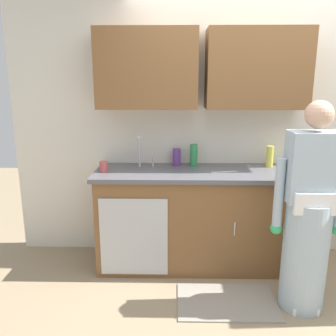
{
  "coord_description": "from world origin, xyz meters",
  "views": [
    {
      "loc": [
        -0.79,
        -2.44,
        1.75
      ],
      "look_at": [
        -0.85,
        0.55,
        1.0
      ],
      "focal_mm": 37.37,
      "sensor_mm": 36.0,
      "label": 1
    }
  ],
  "objects": [
    {
      "name": "sponge",
      "position": [
        0.32,
        0.65,
        0.96
      ],
      "size": [
        0.11,
        0.07,
        0.03
      ],
      "primitive_type": "cube",
      "color": "#4CBF4C",
      "rests_on": "countertop"
    },
    {
      "name": "knife_on_counter",
      "position": [
        -0.34,
        0.64,
        0.94
      ],
      "size": [
        0.24,
        0.06,
        0.01
      ],
      "primitive_type": "cube",
      "rotation": [
        0.0,
        0.0,
        0.17
      ],
      "color": "silver",
      "rests_on": "countertop"
    },
    {
      "name": "ground_plane",
      "position": [
        0.0,
        0.0,
        0.0
      ],
      "size": [
        9.0,
        9.0,
        0.0
      ],
      "primitive_type": "plane",
      "color": "#998466"
    },
    {
      "name": "sink",
      "position": [
        -1.09,
        0.71,
        0.93
      ],
      "size": [
        0.5,
        0.36,
        0.35
      ],
      "color": "#B7BABF",
      "rests_on": "counter_cabinet"
    },
    {
      "name": "floor_mat",
      "position": [
        -0.36,
        0.05,
        0.01
      ],
      "size": [
        0.8,
        0.5,
        0.01
      ],
      "primitive_type": "cube",
      "color": "gray",
      "rests_on": "ground"
    },
    {
      "name": "bottle_water_short",
      "position": [
        0.13,
        0.86,
        1.04
      ],
      "size": [
        0.07,
        0.07,
        0.2
      ],
      "primitive_type": "cylinder",
      "color": "#D8D14C",
      "rests_on": "countertop"
    },
    {
      "name": "bottle_dish_liquid",
      "position": [
        -0.61,
        0.88,
        1.05
      ],
      "size": [
        0.07,
        0.07,
        0.22
      ],
      "primitive_type": "cylinder",
      "color": "#2D8C4C",
      "rests_on": "countertop"
    },
    {
      "name": "countertop",
      "position": [
        -0.55,
        0.7,
        0.92
      ],
      "size": [
        1.96,
        0.66,
        0.04
      ],
      "primitive_type": "cube",
      "color": "#595960",
      "rests_on": "counter_cabinet"
    },
    {
      "name": "cup_by_sink",
      "position": [
        -1.44,
        0.63,
        0.99
      ],
      "size": [
        0.08,
        0.08,
        0.1
      ],
      "primitive_type": "cylinder",
      "color": "#B24C47",
      "rests_on": "countertop"
    },
    {
      "name": "kitchen_wall_with_uppers",
      "position": [
        -0.14,
        0.99,
        1.48
      ],
      "size": [
        4.8,
        0.44,
        2.7
      ],
      "color": "silver",
      "rests_on": "ground"
    },
    {
      "name": "bottle_cleaner_spray",
      "position": [
        -0.77,
        0.91,
        1.02
      ],
      "size": [
        0.08,
        0.08,
        0.17
      ],
      "primitive_type": "cylinder",
      "color": "#66388C",
      "rests_on": "countertop"
    },
    {
      "name": "counter_cabinet",
      "position": [
        -0.55,
        0.7,
        0.45
      ],
      "size": [
        1.9,
        0.62,
        0.9
      ],
      "color": "brown",
      "rests_on": "ground"
    },
    {
      "name": "person_at_sink",
      "position": [
        0.22,
        0.03,
        0.69
      ],
      "size": [
        0.55,
        0.34,
        1.62
      ],
      "color": "white",
      "rests_on": "ground"
    }
  ]
}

